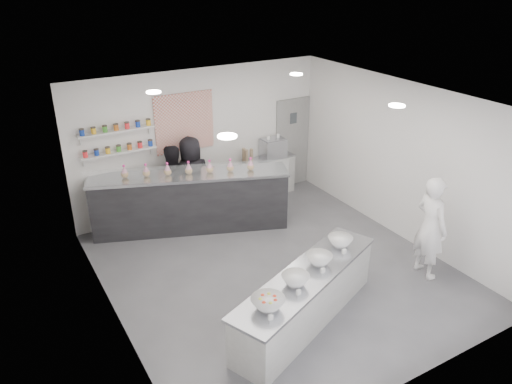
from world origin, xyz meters
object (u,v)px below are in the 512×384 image
(espresso_ledge, at_px, (269,176))
(staff_left, at_px, (172,186))
(staff_right, at_px, (192,178))
(espresso_machine, at_px, (273,148))
(back_bar, at_px, (191,202))
(woman_prep, at_px, (431,227))
(prep_counter, at_px, (306,297))

(espresso_ledge, height_order, staff_left, staff_left)
(staff_left, distance_m, staff_right, 0.47)
(staff_right, bearing_deg, espresso_machine, -170.16)
(back_bar, xyz_separation_m, staff_left, (-0.22, 0.40, 0.25))
(woman_prep, bearing_deg, prep_counter, 95.45)
(espresso_ledge, xyz_separation_m, woman_prep, (0.60, -4.13, 0.45))
(woman_prep, height_order, staff_right, woman_prep)
(espresso_machine, xyz_separation_m, staff_left, (-2.53, -0.24, -0.26))
(espresso_machine, distance_m, staff_right, 2.09)
(staff_right, bearing_deg, staff_left, 12.72)
(prep_counter, relative_size, staff_right, 1.72)
(prep_counter, bearing_deg, staff_left, 75.16)
(espresso_ledge, distance_m, staff_right, 2.02)
(prep_counter, distance_m, espresso_ledge, 4.53)
(woman_prep, relative_size, staff_left, 1.07)
(prep_counter, distance_m, woman_prep, 2.54)
(prep_counter, bearing_deg, staff_right, 68.39)
(espresso_ledge, height_order, espresso_machine, espresso_machine)
(espresso_ledge, bearing_deg, prep_counter, -114.62)
(espresso_ledge, distance_m, staff_left, 2.47)
(staff_right, bearing_deg, back_bar, 67.46)
(back_bar, height_order, espresso_ledge, back_bar)
(espresso_ledge, relative_size, espresso_machine, 2.25)
(back_bar, distance_m, staff_right, 0.59)
(back_bar, relative_size, espresso_machine, 7.13)
(prep_counter, height_order, espresso_ledge, espresso_ledge)
(back_bar, relative_size, woman_prep, 2.13)
(prep_counter, height_order, staff_left, staff_left)
(back_bar, bearing_deg, woman_prep, -30.09)
(back_bar, bearing_deg, espresso_machine, 36.56)
(back_bar, height_order, staff_right, staff_right)
(back_bar, distance_m, staff_left, 0.52)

